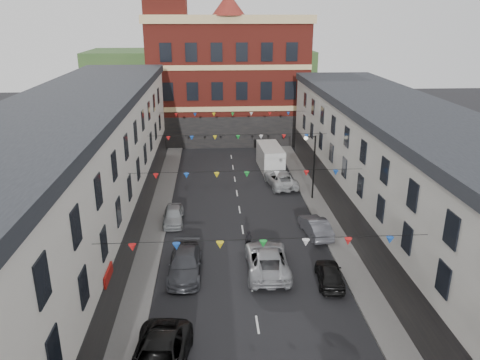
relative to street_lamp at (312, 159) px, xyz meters
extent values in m
plane|color=black|center=(-6.55, -14.00, -3.90)|extent=(160.00, 160.00, 0.00)
cube|color=#605E5B|center=(-13.45, -12.00, -3.83)|extent=(1.80, 64.00, 0.15)
cube|color=#605E5B|center=(0.35, -12.00, -3.83)|extent=(1.80, 64.00, 0.15)
cube|color=silver|center=(-18.35, -13.00, 1.10)|extent=(8.00, 56.00, 10.00)
cube|color=black|center=(-18.35, -13.00, 6.45)|extent=(8.40, 56.00, 0.70)
cube|color=black|center=(-14.30, -13.00, -2.30)|extent=(0.12, 56.00, 3.20)
cube|color=beige|center=(5.25, -13.00, 0.60)|extent=(8.00, 56.00, 9.00)
cube|color=black|center=(5.25, -13.00, 5.45)|extent=(8.40, 56.00, 0.70)
cube|color=black|center=(1.20, -13.00, -2.30)|extent=(0.12, 56.00, 3.20)
cube|color=maroon|center=(-6.55, 24.00, 3.60)|extent=(20.00, 12.00, 15.00)
cube|color=tan|center=(-6.55, 24.00, 11.60)|extent=(20.60, 12.60, 1.00)
cone|color=maroon|center=(-6.55, 19.00, 13.30)|extent=(4.00, 4.00, 2.60)
cube|color=maroon|center=(-14.05, 21.00, 8.10)|extent=(5.00, 5.00, 24.00)
cube|color=#2B4E24|center=(-10.55, 48.00, 1.10)|extent=(40.00, 14.00, 10.00)
cylinder|color=black|center=(0.25, 0.00, -0.90)|extent=(0.14, 0.14, 6.00)
cylinder|color=black|center=(-0.15, 0.00, 2.00)|extent=(0.90, 0.10, 0.10)
sphere|color=beige|center=(-0.60, 0.00, 1.90)|extent=(0.36, 0.36, 0.36)
imported|color=black|center=(-11.53, -21.39, -3.11)|extent=(3.17, 5.95, 1.59)
imported|color=#383A3F|center=(-10.74, -12.42, -3.15)|extent=(2.21, 5.24, 1.51)
imported|color=#92969A|center=(-12.05, -4.38, -3.23)|extent=(1.68, 4.02, 1.36)
imported|color=black|center=(-1.62, -14.11, -3.25)|extent=(1.90, 3.98, 1.31)
imported|color=#54555C|center=(-1.05, -7.25, -3.20)|extent=(2.03, 4.45, 1.41)
imported|color=#B6B9BB|center=(-2.13, 3.72, -3.17)|extent=(3.09, 5.57, 1.47)
imported|color=#9C9EA3|center=(-5.36, -12.33, -3.08)|extent=(2.86, 5.97, 1.64)
cube|color=silver|center=(-2.50, 9.25, -2.62)|extent=(2.52, 5.91, 2.57)
imported|color=black|center=(-6.34, -9.42, -3.15)|extent=(0.64, 0.53, 1.51)
camera|label=1|loc=(-8.83, -39.33, 12.08)|focal=35.00mm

